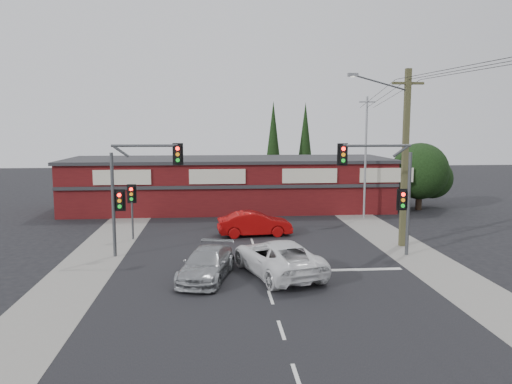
{
  "coord_description": "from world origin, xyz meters",
  "views": [
    {
      "loc": [
        -2.19,
        -24.25,
        6.87
      ],
      "look_at": [
        0.08,
        3.0,
        3.23
      ],
      "focal_mm": 35.0,
      "sensor_mm": 36.0,
      "label": 1
    }
  ],
  "objects": [
    {
      "name": "pedestal_signal",
      "position": [
        -7.2,
        6.01,
        2.41
      ],
      "size": [
        0.55,
        0.27,
        3.38
      ],
      "color": "#47494C",
      "rests_on": "ground"
    },
    {
      "name": "shop_building",
      "position": [
        -0.99,
        16.99,
        2.13
      ],
      "size": [
        27.3,
        8.4,
        4.22
      ],
      "color": "#4C0F11",
      "rests_on": "ground"
    },
    {
      "name": "red_sedan",
      "position": [
        0.28,
        6.43,
        0.76
      ],
      "size": [
        4.75,
        2.03,
        1.52
      ],
      "primitive_type": "imported",
      "rotation": [
        0.0,
        0.0,
        1.66
      ],
      "color": "#A60A0A",
      "rests_on": "ground"
    },
    {
      "name": "tree_cluster",
      "position": [
        14.69,
        15.44,
        2.9
      ],
      "size": [
        5.9,
        5.1,
        5.5
      ],
      "color": "#2D2116",
      "rests_on": "ground"
    },
    {
      "name": "road_strip",
      "position": [
        0.0,
        5.0,
        0.01
      ],
      "size": [
        14.0,
        70.0,
        0.01
      ],
      "primitive_type": "cube",
      "color": "black",
      "rests_on": "ground"
    },
    {
      "name": "silver_suv",
      "position": [
        -2.59,
        -2.31,
        0.68
      ],
      "size": [
        2.97,
        5.04,
        1.37
      ],
      "primitive_type": "imported",
      "rotation": [
        0.0,
        0.0,
        -0.24
      ],
      "color": "#999C9E",
      "rests_on": "ground"
    },
    {
      "name": "lane_dashes",
      "position": [
        0.0,
        -3.4,
        0.01
      ],
      "size": [
        0.12,
        30.79,
        0.01
      ],
      "color": "silver",
      "rests_on": "ground"
    },
    {
      "name": "stop_line",
      "position": [
        3.5,
        -1.5,
        0.01
      ],
      "size": [
        6.5,
        0.35,
        0.01
      ],
      "primitive_type": "cube",
      "color": "silver",
      "rests_on": "ground"
    },
    {
      "name": "ground",
      "position": [
        0.0,
        0.0,
        0.0
      ],
      "size": [
        120.0,
        120.0,
        0.0
      ],
      "primitive_type": "plane",
      "color": "black",
      "rests_on": "ground"
    },
    {
      "name": "verge_right",
      "position": [
        8.5,
        5.0,
        0.01
      ],
      "size": [
        3.0,
        70.0,
        0.02
      ],
      "primitive_type": "cube",
      "color": "gray",
      "rests_on": "ground"
    },
    {
      "name": "steel_pole",
      "position": [
        9.0,
        12.0,
        4.7
      ],
      "size": [
        1.2,
        0.16,
        9.0
      ],
      "color": "gray",
      "rests_on": "ground"
    },
    {
      "name": "traffic_mast_right",
      "position": [
        6.86,
        1.0,
        3.95
      ],
      "size": [
        3.96,
        0.27,
        5.97
      ],
      "color": "#47494C",
      "rests_on": "ground"
    },
    {
      "name": "utility_pole",
      "position": [
        8.36,
        2.99,
        5.4
      ],
      "size": [
        4.38,
        0.59,
        10.0
      ],
      "color": "brown",
      "rests_on": "ground"
    },
    {
      "name": "white_suv",
      "position": [
        0.67,
        -1.88,
        0.81
      ],
      "size": [
        4.32,
        6.38,
        1.62
      ],
      "primitive_type": "imported",
      "rotation": [
        0.0,
        0.0,
        3.45
      ],
      "color": "white",
      "rests_on": "ground"
    },
    {
      "name": "power_lines",
      "position": [
        8.47,
        -2.47,
        9.04
      ],
      "size": [
        2.01,
        29.0,
        1.22
      ],
      "color": "black",
      "rests_on": "ground"
    },
    {
      "name": "verge_left",
      "position": [
        -8.5,
        5.0,
        0.01
      ],
      "size": [
        3.0,
        70.0,
        0.02
      ],
      "primitive_type": "cube",
      "color": "gray",
      "rests_on": "ground"
    },
    {
      "name": "traffic_mast_left",
      "position": [
        -6.43,
        2.0,
        3.93
      ],
      "size": [
        3.77,
        0.27,
        5.97
      ],
      "color": "#47494C",
      "rests_on": "ground"
    },
    {
      "name": "conifer_far",
      "position": [
        7.0,
        26.0,
        5.48
      ],
      "size": [
        1.8,
        1.8,
        9.25
      ],
      "color": "#2D2116",
      "rests_on": "ground"
    },
    {
      "name": "conifer_near",
      "position": [
        3.5,
        24.0,
        5.48
      ],
      "size": [
        1.8,
        1.8,
        9.25
      ],
      "color": "#2D2116",
      "rests_on": "ground"
    }
  ]
}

